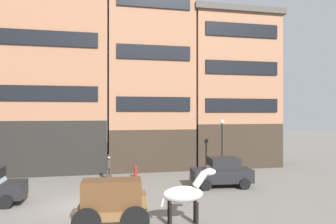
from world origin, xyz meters
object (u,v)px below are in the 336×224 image
Objects in this scene: sedan_dark at (222,172)px; streetlamp_curbside at (222,139)px; cargo_wagon at (113,201)px; fire_hydrant_curbside at (136,171)px; draft_horse at (185,194)px; pedestrian_officer at (109,166)px.

sedan_dark is 0.93× the size of streetlamp_curbside.
fire_hydrant_curbside is (2.00, 10.04, -0.72)m from cargo_wagon.
draft_horse is 1.31× the size of pedestrian_officer.
cargo_wagon is 9.25m from pedestrian_officer.
sedan_dark is 4.61× the size of fire_hydrant_curbside.
draft_horse is (2.95, -0.00, 0.12)m from cargo_wagon.
streetlamp_curbside is 4.96× the size of fire_hydrant_curbside.
cargo_wagon is 9.16m from sedan_dark.
pedestrian_officer is (0.10, 9.25, -0.17)m from cargo_wagon.
pedestrian_officer is at bearing -178.78° from streetlamp_curbside.
streetlamp_curbside is at bearing 1.22° from pedestrian_officer.
pedestrian_officer is (-2.85, 9.25, -0.29)m from draft_horse.
pedestrian_officer reaches higher than fire_hydrant_curbside.
fire_hydrant_curbside is (-6.33, 0.62, -2.24)m from streetlamp_curbside.
fire_hydrant_curbside is (-4.94, 4.07, -0.49)m from sedan_dark.
pedestrian_officer is (-6.85, 3.28, 0.07)m from sedan_dark.
draft_horse is at bearing -72.87° from pedestrian_officer.
streetlamp_curbside reaches higher than cargo_wagon.
cargo_wagon is 2.95m from draft_horse.
cargo_wagon is 10.26m from fire_hydrant_curbside.
streetlamp_curbside is (8.23, 0.18, 1.69)m from pedestrian_officer.
draft_horse is 0.61× the size of sedan_dark.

